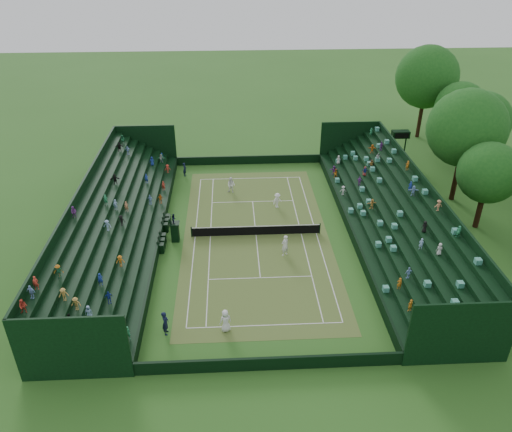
% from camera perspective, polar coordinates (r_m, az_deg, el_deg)
% --- Properties ---
extents(ground, '(160.00, 160.00, 0.00)m').
position_cam_1_polar(ground, '(45.10, 0.00, -2.20)').
color(ground, '#2C5D1D').
rests_on(ground, ground).
extents(court_surface, '(12.97, 26.77, 0.01)m').
position_cam_1_polar(court_surface, '(45.10, 0.00, -2.20)').
color(court_surface, '#336923').
rests_on(court_surface, ground).
extents(perimeter_wall_north, '(17.17, 0.20, 1.00)m').
position_cam_1_polar(perimeter_wall_north, '(58.95, -0.83, 6.43)').
color(perimeter_wall_north, black).
rests_on(perimeter_wall_north, ground).
extents(perimeter_wall_south, '(17.17, 0.20, 1.00)m').
position_cam_1_polar(perimeter_wall_south, '(32.41, 1.56, -16.50)').
color(perimeter_wall_south, black).
rests_on(perimeter_wall_south, ground).
extents(perimeter_wall_east, '(0.20, 31.77, 1.00)m').
position_cam_1_polar(perimeter_wall_east, '(46.01, 10.61, -1.34)').
color(perimeter_wall_east, black).
rests_on(perimeter_wall_east, ground).
extents(perimeter_wall_west, '(0.20, 31.77, 1.00)m').
position_cam_1_polar(perimeter_wall_west, '(45.25, -10.80, -1.93)').
color(perimeter_wall_west, black).
rests_on(perimeter_wall_west, ground).
extents(north_grandstand, '(6.60, 32.00, 4.90)m').
position_cam_1_polar(north_grandstand, '(46.63, 15.73, -0.07)').
color(north_grandstand, black).
rests_on(north_grandstand, ground).
extents(south_grandstand, '(6.60, 32.00, 4.90)m').
position_cam_1_polar(south_grandstand, '(45.51, -16.13, -0.92)').
color(south_grandstand, black).
rests_on(south_grandstand, ground).
extents(tennis_net, '(11.67, 0.10, 1.06)m').
position_cam_1_polar(tennis_net, '(44.82, 0.00, -1.63)').
color(tennis_net, black).
rests_on(tennis_net, ground).
extents(scoreboard_tower, '(2.00, 1.00, 3.70)m').
position_cam_1_polar(scoreboard_tower, '(61.30, 16.17, 8.84)').
color(scoreboard_tower, black).
rests_on(scoreboard_tower, ground).
extents(tree_row, '(11.32, 37.10, 11.85)m').
position_cam_1_polar(tree_row, '(57.20, 23.21, 10.21)').
color(tree_row, black).
rests_on(tree_row, ground).
extents(umpire_chair, '(0.87, 0.87, 2.72)m').
position_cam_1_polar(umpire_chair, '(44.30, -9.28, -1.52)').
color(umpire_chair, black).
rests_on(umpire_chair, ground).
extents(courtside_chairs, '(0.56, 5.53, 1.22)m').
position_cam_1_polar(courtside_chairs, '(45.38, -10.47, -1.86)').
color(courtside_chairs, black).
rests_on(courtside_chairs, ground).
extents(player_near_west, '(1.00, 0.83, 1.75)m').
position_cam_1_polar(player_near_west, '(34.72, -3.51, -11.86)').
color(player_near_west, white).
rests_on(player_near_west, ground).
extents(player_near_east, '(0.85, 0.78, 1.95)m').
position_cam_1_polar(player_near_east, '(41.97, 3.32, -3.37)').
color(player_near_east, white).
rests_on(player_near_east, ground).
extents(player_far_west, '(1.01, 0.90, 1.73)m').
position_cam_1_polar(player_far_west, '(52.12, -2.85, 3.54)').
color(player_far_west, white).
rests_on(player_far_west, ground).
extents(player_far_east, '(1.17, 1.07, 1.58)m').
position_cam_1_polar(player_far_east, '(49.24, 2.46, 1.78)').
color(player_far_east, white).
rests_on(player_far_east, ground).
extents(line_judge_north, '(0.43, 0.60, 1.57)m').
position_cam_1_polar(line_judge_north, '(56.37, -8.15, 5.29)').
color(line_judge_north, black).
rests_on(line_judge_north, ground).
extents(line_judge_south, '(0.45, 0.68, 1.84)m').
position_cam_1_polar(line_judge_south, '(34.96, -10.32, -11.93)').
color(line_judge_south, black).
rests_on(line_judge_south, ground).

